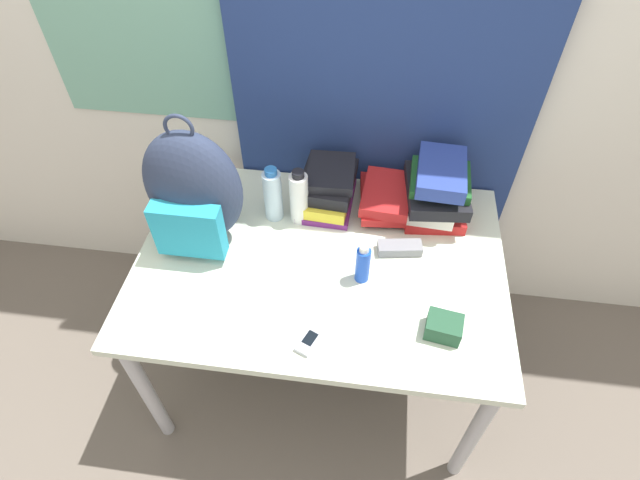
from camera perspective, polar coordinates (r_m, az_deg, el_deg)
ground_plane at (r=2.12m, az=-1.71°, el=-24.05°), size 12.00×12.00×0.00m
wall_back at (r=1.78m, az=2.24°, el=22.46°), size 6.00×0.06×2.50m
curtain_blue at (r=1.73m, az=7.73°, el=21.21°), size 1.06×0.04×2.50m
desk at (r=1.76m, az=0.00°, el=-3.85°), size 1.25×0.87×0.71m
backpack at (r=1.68m, az=-14.30°, el=5.36°), size 0.32×0.23×0.50m
book_stack_left at (r=1.85m, az=0.87°, el=6.10°), size 0.21×0.28×0.16m
book_stack_center at (r=1.86m, az=7.50°, el=4.75°), size 0.21×0.28×0.10m
book_stack_right at (r=1.83m, az=13.12°, el=5.52°), size 0.24×0.29×0.23m
water_bottle at (r=1.78m, az=-5.41°, el=5.17°), size 0.07×0.07×0.22m
sports_bottle at (r=1.76m, az=-2.42°, el=4.86°), size 0.07×0.07×0.22m
sunscreen_bottle at (r=1.60m, az=4.92°, el=-2.74°), size 0.05×0.05×0.16m
cell_phone at (r=1.51m, az=-1.15°, el=-11.31°), size 0.08×0.12×0.02m
sunglasses_case at (r=1.73m, az=9.09°, el=-0.91°), size 0.16×0.08×0.04m
camera_pouch at (r=1.55m, az=13.96°, el=-9.63°), size 0.12×0.10×0.06m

